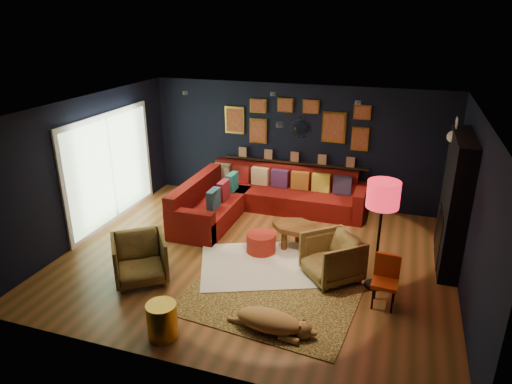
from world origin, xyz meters
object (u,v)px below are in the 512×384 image
(floor_lamp, at_px, (383,199))
(armchair_right, at_px, (332,256))
(coffee_table, at_px, (295,229))
(armchair_left, at_px, (140,257))
(gold_stool, at_px, (162,321))
(sectional, at_px, (255,199))
(orange_chair, at_px, (386,277))
(pouf, at_px, (261,243))
(dog, at_px, (269,317))

(floor_lamp, bearing_deg, armchair_right, 177.38)
(coffee_table, height_order, armchair_left, armchair_left)
(coffee_table, bearing_deg, gold_stool, -109.85)
(sectional, distance_m, coffee_table, 1.71)
(armchair_right, xyz_separation_m, orange_chair, (0.84, -0.45, 0.04))
(floor_lamp, bearing_deg, gold_stool, -140.37)
(armchair_right, distance_m, gold_stool, 2.80)
(armchair_left, height_order, floor_lamp, floor_lamp)
(coffee_table, height_order, orange_chair, orange_chair)
(coffee_table, distance_m, floor_lamp, 2.00)
(sectional, bearing_deg, orange_chair, -41.72)
(sectional, bearing_deg, armchair_right, -46.34)
(gold_stool, height_order, floor_lamp, floor_lamp)
(armchair_right, height_order, floor_lamp, floor_lamp)
(orange_chair, bearing_deg, gold_stool, -144.89)
(pouf, relative_size, floor_lamp, 0.30)
(armchair_left, relative_size, gold_stool, 1.66)
(armchair_right, distance_m, orange_chair, 0.96)
(pouf, xyz_separation_m, gold_stool, (-0.53, -2.55, 0.05))
(armchair_left, xyz_separation_m, orange_chair, (3.69, 0.55, 0.04))
(pouf, bearing_deg, armchair_right, -18.51)
(coffee_table, distance_m, orange_chair, 2.06)
(sectional, height_order, armchair_left, sectional)
(gold_stool, relative_size, orange_chair, 0.64)
(orange_chair, bearing_deg, coffee_table, 145.88)
(coffee_table, xyz_separation_m, floor_lamp, (1.46, -0.83, 1.09))
(gold_stool, relative_size, dog, 0.40)
(armchair_left, bearing_deg, floor_lamp, -21.56)
(pouf, bearing_deg, dog, -69.52)
(pouf, distance_m, armchair_left, 2.11)
(pouf, xyz_separation_m, armchair_left, (-1.54, -1.44, 0.21))
(orange_chair, relative_size, floor_lamp, 0.44)
(armchair_right, distance_m, dog, 1.67)
(sectional, xyz_separation_m, dog, (1.39, -3.61, -0.11))
(pouf, xyz_separation_m, floor_lamp, (1.98, -0.47, 1.26))
(sectional, height_order, pouf, sectional)
(armchair_left, relative_size, floor_lamp, 0.47)
(pouf, relative_size, orange_chair, 0.68)
(armchair_right, bearing_deg, armchair_left, -111.53)
(orange_chair, relative_size, dog, 0.62)
(armchair_left, xyz_separation_m, floor_lamp, (3.52, 0.97, 1.05))
(armchair_left, relative_size, dog, 0.66)
(armchair_left, distance_m, armchair_right, 3.02)
(coffee_table, distance_m, armchair_left, 2.73)
(coffee_table, relative_size, armchair_left, 1.12)
(dog, bearing_deg, gold_stool, -152.22)
(pouf, bearing_deg, coffee_table, 34.75)
(orange_chair, bearing_deg, armchair_right, 155.37)
(gold_stool, xyz_separation_m, orange_chair, (2.68, 1.66, 0.20))
(gold_stool, xyz_separation_m, floor_lamp, (2.51, 2.08, 1.22))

